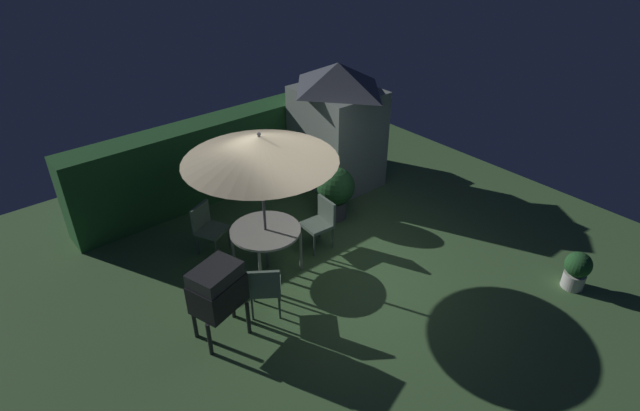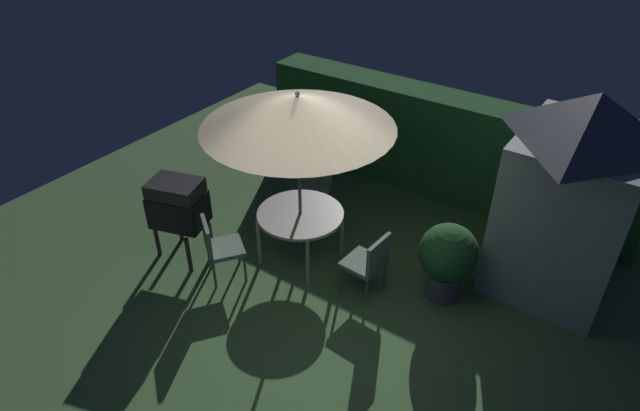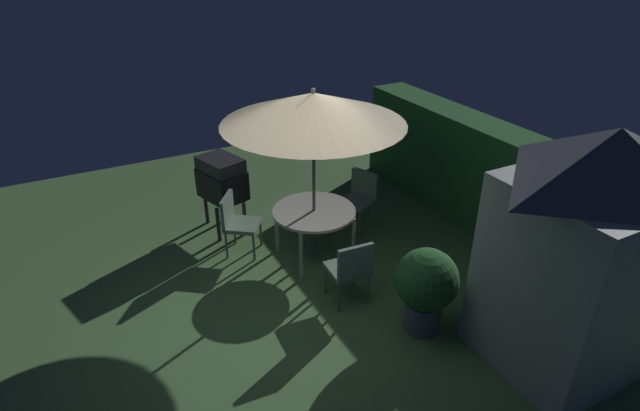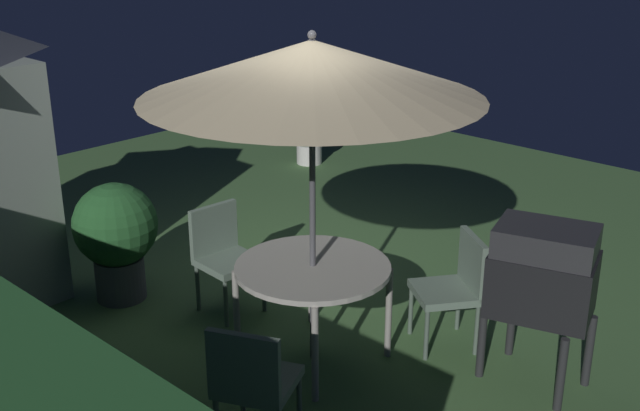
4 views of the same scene
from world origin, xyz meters
name	(u,v)px [view 1 (image 1 of 4)]	position (x,y,z in m)	size (l,w,h in m)	color
ground_plane	(331,270)	(0.00, 0.00, 0.00)	(11.00, 11.00, 0.00)	#47703D
hedge_backdrop	(219,156)	(0.00, 3.50, 0.83)	(6.12, 0.66, 1.65)	#28602D
garden_shed	(337,124)	(2.17, 2.31, 1.33)	(1.50, 1.78, 2.61)	gray
patio_table	(266,233)	(-0.76, 0.75, 0.70)	(1.15, 1.15, 0.77)	#B2ADA3
patio_umbrella	(260,148)	(-0.76, 0.75, 2.21)	(2.36, 2.36, 2.47)	#4C4C51
bbq_grill	(217,289)	(-2.15, -0.11, 0.85)	(0.82, 0.68, 1.20)	black
chair_near_shed	(265,287)	(-1.42, -0.16, 0.52)	(0.65, 0.65, 0.90)	slate
chair_far_side	(321,220)	(0.35, 0.67, 0.52)	(0.50, 0.49, 0.90)	slate
chair_toward_hedge	(207,225)	(-1.26, 1.81, 0.52)	(0.61, 0.62, 0.90)	slate
potted_plant_by_shed	(336,190)	(1.15, 1.18, 0.61)	(0.73, 0.73, 1.06)	#4C4C51
potted_plant_by_grill	(577,269)	(2.70, -2.82, 0.35)	(0.41, 0.41, 0.65)	silver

